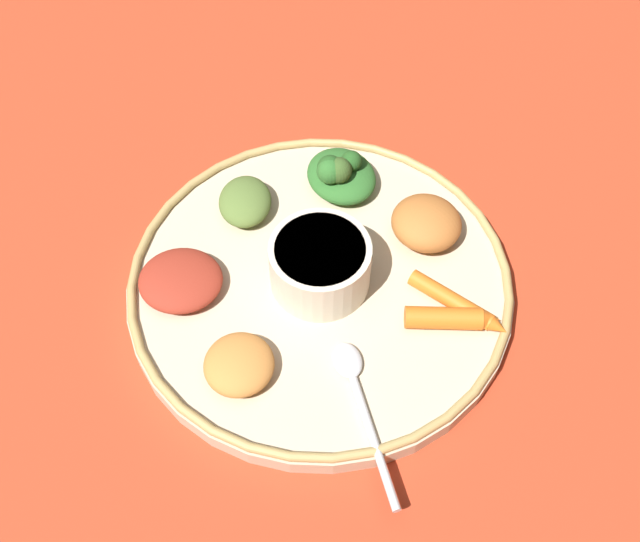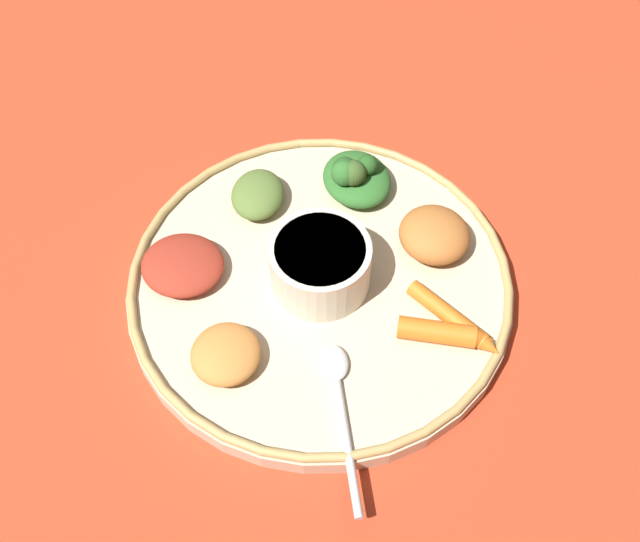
% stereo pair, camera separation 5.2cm
% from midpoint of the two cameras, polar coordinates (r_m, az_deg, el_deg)
% --- Properties ---
extents(ground_plane, '(2.40, 2.40, 0.00)m').
position_cam_midpoint_polar(ground_plane, '(0.71, 2.09, -1.62)').
color(ground_plane, '#B7381E').
extents(platter, '(0.34, 0.34, 0.02)m').
position_cam_midpoint_polar(platter, '(0.70, 2.11, -1.22)').
color(platter, '#C6B293').
rests_on(platter, ground_plane).
extents(platter_rim, '(0.34, 0.34, 0.01)m').
position_cam_midpoint_polar(platter_rim, '(0.69, 2.14, -0.68)').
color(platter_rim, tan).
rests_on(platter_rim, platter).
extents(center_bowl, '(0.09, 0.09, 0.05)m').
position_cam_midpoint_polar(center_bowl, '(0.67, 2.20, 0.42)').
color(center_bowl, beige).
rests_on(center_bowl, platter).
extents(spoon, '(0.05, 0.15, 0.01)m').
position_cam_midpoint_polar(spoon, '(0.64, 3.80, -9.34)').
color(spoon, silver).
rests_on(spoon, platter).
extents(greens_pile, '(0.09, 0.09, 0.05)m').
position_cam_midpoint_polar(greens_pile, '(0.75, 4.57, 6.81)').
color(greens_pile, '#2D6628').
rests_on(greens_pile, platter).
extents(carrot_near_spoon, '(0.08, 0.03, 0.02)m').
position_cam_midpoint_polar(carrot_near_spoon, '(0.67, 11.28, -4.60)').
color(carrot_near_spoon, orange).
rests_on(carrot_near_spoon, platter).
extents(carrot_outer, '(0.08, 0.07, 0.01)m').
position_cam_midpoint_polar(carrot_outer, '(0.68, 11.89, -3.55)').
color(carrot_outer, orange).
rests_on(carrot_outer, platter).
extents(mound_squash, '(0.07, 0.07, 0.02)m').
position_cam_midpoint_polar(mound_squash, '(0.65, -4.62, -6.22)').
color(mound_squash, '#C67A38').
rests_on(mound_squash, platter).
extents(mound_chickpea, '(0.09, 0.09, 0.03)m').
position_cam_midpoint_polar(mound_chickpea, '(0.72, 10.42, 2.52)').
color(mound_chickpea, '#B2662D').
rests_on(mound_chickpea, platter).
extents(mound_beet, '(0.08, 0.08, 0.02)m').
position_cam_midpoint_polar(mound_beet, '(0.70, -7.91, 0.44)').
color(mound_beet, maroon).
rests_on(mound_beet, platter).
extents(mound_collards, '(0.05, 0.06, 0.03)m').
position_cam_midpoint_polar(mound_collards, '(0.74, -2.58, 5.52)').
color(mound_collards, '#567033').
rests_on(mound_collards, platter).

